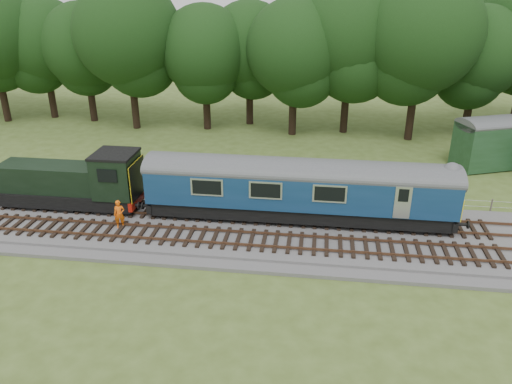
# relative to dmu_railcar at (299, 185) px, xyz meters

# --- Properties ---
(ground) EXTENTS (120.00, 120.00, 0.00)m
(ground) POSITION_rel_dmu_railcar_xyz_m (-5.92, -1.40, -2.61)
(ground) COLOR #455921
(ground) RESTS_ON ground
(ballast) EXTENTS (70.00, 7.00, 0.35)m
(ballast) POSITION_rel_dmu_railcar_xyz_m (-5.92, -1.40, -2.43)
(ballast) COLOR #4C4C4F
(ballast) RESTS_ON ground
(track_north) EXTENTS (67.20, 2.40, 0.21)m
(track_north) POSITION_rel_dmu_railcar_xyz_m (-5.92, -0.00, -2.19)
(track_north) COLOR black
(track_north) RESTS_ON ballast
(track_south) EXTENTS (67.20, 2.40, 0.21)m
(track_south) POSITION_rel_dmu_railcar_xyz_m (-5.92, -3.00, -2.19)
(track_south) COLOR black
(track_south) RESTS_ON ballast
(fence) EXTENTS (64.00, 0.12, 1.00)m
(fence) POSITION_rel_dmu_railcar_xyz_m (-5.92, 3.10, -2.61)
(fence) COLOR #6B6054
(fence) RESTS_ON ground
(tree_line) EXTENTS (70.00, 8.00, 18.00)m
(tree_line) POSITION_rel_dmu_railcar_xyz_m (-5.92, 20.60, -2.61)
(tree_line) COLOR black
(tree_line) RESTS_ON ground
(dmu_railcar) EXTENTS (18.05, 2.86, 3.88)m
(dmu_railcar) POSITION_rel_dmu_railcar_xyz_m (0.00, 0.00, 0.00)
(dmu_railcar) COLOR black
(dmu_railcar) RESTS_ON ground
(shunter_loco) EXTENTS (8.91, 2.60, 3.38)m
(shunter_loco) POSITION_rel_dmu_railcar_xyz_m (-13.93, 0.00, -0.63)
(shunter_loco) COLOR black
(shunter_loco) RESTS_ON ground
(worker) EXTENTS (0.74, 0.62, 1.72)m
(worker) POSITION_rel_dmu_railcar_xyz_m (-10.23, -2.44, -1.40)
(worker) COLOR #FF630D
(worker) RESTS_ON ballast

